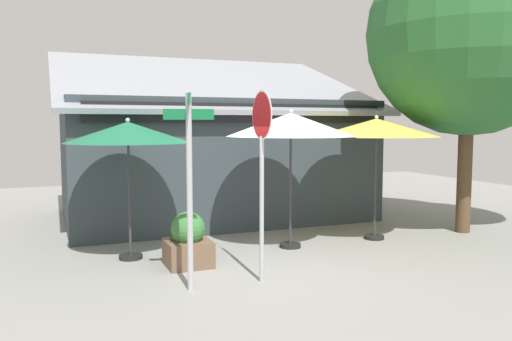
% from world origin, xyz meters
% --- Properties ---
extents(ground_plane, '(28.00, 28.00, 0.10)m').
position_xyz_m(ground_plane, '(0.00, 0.00, -0.05)').
color(ground_plane, gray).
extents(cafe_building, '(8.24, 5.51, 4.62)m').
position_xyz_m(cafe_building, '(0.44, 5.17, 1.67)').
color(cafe_building, '#333D42').
rests_on(cafe_building, ground).
extents(street_sign_post, '(0.74, 0.80, 3.01)m').
position_xyz_m(street_sign_post, '(-1.81, -0.91, 1.81)').
color(street_sign_post, '#A8AAB2').
rests_on(street_sign_post, ground).
extents(stop_sign, '(0.07, 0.78, 3.07)m').
position_xyz_m(stop_sign, '(-0.64, -0.93, 2.14)').
color(stop_sign, '#A8AAB2').
rests_on(stop_sign, ground).
extents(patio_umbrella_forest_green_left, '(2.34, 2.34, 2.65)m').
position_xyz_m(patio_umbrella_forest_green_left, '(-2.39, 1.30, 2.37)').
color(patio_umbrella_forest_green_left, black).
rests_on(patio_umbrella_forest_green_left, ground).
extents(patio_umbrella_ivory_center, '(2.63, 2.63, 2.84)m').
position_xyz_m(patio_umbrella_ivory_center, '(0.80, 0.97, 2.52)').
color(patio_umbrella_ivory_center, black).
rests_on(patio_umbrella_ivory_center, ground).
extents(patio_umbrella_mustard_right, '(2.70, 2.70, 2.73)m').
position_xyz_m(patio_umbrella_mustard_right, '(2.87, 0.97, 2.45)').
color(patio_umbrella_mustard_right, black).
rests_on(patio_umbrella_mustard_right, ground).
extents(shade_tree, '(5.18, 4.66, 6.93)m').
position_xyz_m(shade_tree, '(5.53, 0.66, 4.48)').
color(shade_tree, brown).
rests_on(shade_tree, ground).
extents(sidewalk_planter, '(0.79, 0.79, 0.98)m').
position_xyz_m(sidewalk_planter, '(-1.50, 0.42, 0.43)').
color(sidewalk_planter, brown).
rests_on(sidewalk_planter, ground).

